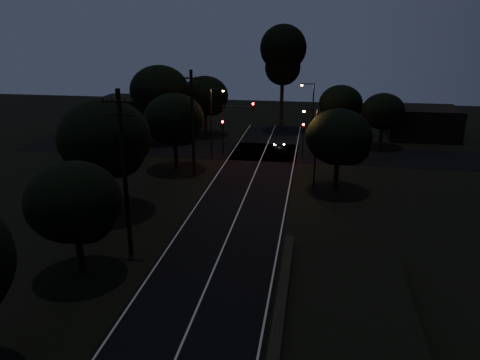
% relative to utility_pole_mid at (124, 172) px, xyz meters
% --- Properties ---
extents(road_surface, '(60.00, 70.00, 0.03)m').
position_rel_utility_pole_mid_xyz_m(road_surface, '(6.00, 16.12, -5.73)').
color(road_surface, black).
rests_on(road_surface, ground).
extents(utility_pole_mid, '(2.20, 0.30, 11.00)m').
position_rel_utility_pole_mid_xyz_m(utility_pole_mid, '(0.00, 0.00, 0.00)').
color(utility_pole_mid, black).
rests_on(utility_pole_mid, ground).
extents(utility_pole_far, '(2.20, 0.30, 10.50)m').
position_rel_utility_pole_mid_xyz_m(utility_pole_far, '(0.00, 17.00, -0.25)').
color(utility_pole_far, black).
rests_on(utility_pole_far, ground).
extents(tree_left_b, '(5.63, 5.63, 7.15)m').
position_rel_utility_pole_mid_xyz_m(tree_left_b, '(-1.80, -3.11, -1.10)').
color(tree_left_b, black).
rests_on(tree_left_b, ground).
extents(tree_left_c, '(7.28, 7.28, 9.20)m').
position_rel_utility_pole_mid_xyz_m(tree_left_c, '(-4.24, 6.85, 0.21)').
color(tree_left_c, black).
rests_on(tree_left_c, ground).
extents(tree_left_d, '(6.26, 6.26, 7.94)m').
position_rel_utility_pole_mid_xyz_m(tree_left_d, '(-2.28, 18.87, -0.59)').
color(tree_left_d, black).
rests_on(tree_left_d, ground).
extents(tree_far_nw, '(6.27, 6.27, 7.95)m').
position_rel_utility_pole_mid_xyz_m(tree_far_nw, '(-2.78, 34.87, -0.59)').
color(tree_far_nw, black).
rests_on(tree_far_nw, ground).
extents(tree_far_w, '(7.56, 7.56, 9.64)m').
position_rel_utility_pole_mid_xyz_m(tree_far_w, '(-7.73, 30.85, 0.53)').
color(tree_far_w, black).
rests_on(tree_far_w, ground).
extents(tree_far_ne, '(5.61, 5.61, 7.10)m').
position_rel_utility_pole_mid_xyz_m(tree_far_ne, '(15.20, 34.89, -1.15)').
color(tree_far_ne, black).
rests_on(tree_far_ne, ground).
extents(tree_far_e, '(5.21, 5.21, 6.61)m').
position_rel_utility_pole_mid_xyz_m(tree_far_e, '(20.18, 31.89, -1.45)').
color(tree_far_e, black).
rests_on(tree_far_e, ground).
extents(tree_right_a, '(5.92, 5.92, 7.53)m').
position_rel_utility_pole_mid_xyz_m(tree_right_a, '(14.21, 14.88, -0.86)').
color(tree_right_a, black).
rests_on(tree_right_a, ground).
extents(tall_pine, '(6.40, 6.40, 14.55)m').
position_rel_utility_pole_mid_xyz_m(tall_pine, '(7.00, 40.00, 4.75)').
color(tall_pine, black).
rests_on(tall_pine, ground).
extents(building_left, '(10.00, 8.00, 4.40)m').
position_rel_utility_pole_mid_xyz_m(building_left, '(-14.00, 37.00, -3.54)').
color(building_left, black).
rests_on(building_left, ground).
extents(building_right, '(9.00, 7.00, 4.00)m').
position_rel_utility_pole_mid_xyz_m(building_right, '(26.00, 38.00, -3.74)').
color(building_right, black).
rests_on(building_right, ground).
extents(signal_left, '(0.28, 0.35, 4.10)m').
position_rel_utility_pole_mid_xyz_m(signal_left, '(1.40, 24.99, -2.90)').
color(signal_left, black).
rests_on(signal_left, ground).
extents(signal_right, '(0.28, 0.35, 4.10)m').
position_rel_utility_pole_mid_xyz_m(signal_right, '(10.60, 24.99, -2.90)').
color(signal_right, black).
rests_on(signal_right, ground).
extents(signal_mast, '(3.70, 0.35, 6.25)m').
position_rel_utility_pole_mid_xyz_m(signal_mast, '(3.09, 24.99, -1.40)').
color(signal_mast, black).
rests_on(signal_mast, ground).
extents(streetlight_a, '(1.66, 0.26, 8.00)m').
position_rel_utility_pole_mid_xyz_m(streetlight_a, '(0.69, 23.00, -1.10)').
color(streetlight_a, black).
rests_on(streetlight_a, ground).
extents(streetlight_b, '(1.66, 0.26, 8.00)m').
position_rel_utility_pole_mid_xyz_m(streetlight_b, '(11.31, 29.00, -1.10)').
color(streetlight_b, black).
rests_on(streetlight_b, ground).
extents(streetlight_c, '(1.46, 0.26, 7.50)m').
position_rel_utility_pole_mid_xyz_m(streetlight_c, '(11.83, 15.00, -1.39)').
color(streetlight_c, black).
rests_on(streetlight_c, ground).
extents(car, '(1.72, 3.33, 1.08)m').
position_rel_utility_pole_mid_xyz_m(car, '(7.85, 27.24, -5.20)').
color(car, black).
rests_on(car, ground).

